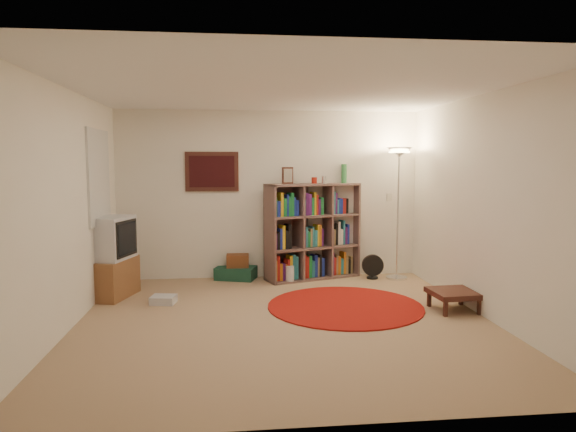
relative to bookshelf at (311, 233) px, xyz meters
name	(u,v)px	position (x,y,z in m)	size (l,w,h in m)	color
room	(279,207)	(-0.66, -2.02, 0.57)	(4.54, 4.54, 2.54)	#9D7C5C
bookshelf	(311,233)	(0.00, 0.00, 0.00)	(1.48, 0.85, 1.71)	brown
floor_lamp	(399,170)	(1.27, -0.18, 0.93)	(0.42, 0.42, 1.95)	white
floor_fan	(373,267)	(0.91, -0.15, -0.50)	(0.33, 0.19, 0.37)	black
tv_stand	(109,258)	(-2.75, -0.79, -0.18)	(0.68, 0.83, 1.05)	brown
dvd_box	(163,300)	(-2.03, -1.19, -0.64)	(0.33, 0.29, 0.10)	silver
suitcase	(236,273)	(-1.13, 0.06, -0.60)	(0.66, 0.53, 0.18)	#163D2D
wicker_basket	(238,261)	(-1.10, 0.05, -0.41)	(0.33, 0.24, 0.19)	#5D2E17
paper_towel	(290,275)	(-0.35, -0.28, -0.57)	(0.14, 0.14, 0.25)	silver
red_rug	(345,306)	(0.17, -1.57, -0.68)	(1.87, 1.87, 0.02)	maroon
side_table	(454,294)	(1.41, -1.86, -0.49)	(0.55, 0.55, 0.24)	#361813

